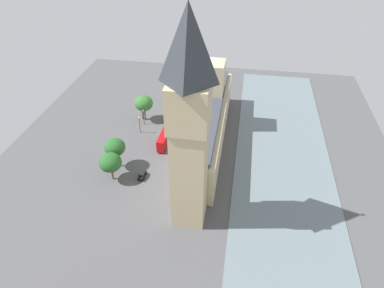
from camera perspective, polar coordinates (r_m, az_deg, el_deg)
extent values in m
plane|color=#4C4C4F|center=(122.85, 1.41, 0.47)|extent=(131.81, 131.81, 0.00)
cube|color=slate|center=(122.97, 14.71, -0.78)|extent=(31.10, 118.63, 0.25)
cube|color=#CCBA8E|center=(119.05, 2.41, 2.85)|extent=(12.21, 61.81, 12.65)
cube|color=#CCBA8E|center=(125.28, 3.16, 8.06)|extent=(8.79, 8.79, 25.46)
cube|color=#383D47|center=(115.28, 2.50, 5.80)|extent=(9.28, 59.33, 1.60)
cone|color=#CCBA8E|center=(140.25, 1.66, 11.84)|extent=(1.20, 1.20, 2.41)
cone|color=#CCBA8E|center=(123.88, 0.42, 8.26)|extent=(1.20, 1.20, 2.01)
cone|color=#CCBA8E|center=(107.89, -1.15, 3.87)|extent=(1.20, 1.20, 2.78)
cone|color=#CCBA8E|center=(93.13, -3.21, -2.21)|extent=(1.20, 1.20, 2.67)
cube|color=tan|center=(86.14, -0.45, -5.39)|extent=(8.33, 8.33, 29.15)
cube|color=tan|center=(74.26, -0.52, 6.33)|extent=(9.16, 9.16, 11.25)
cylinder|color=silver|center=(75.12, -4.10, 6.61)|extent=(0.25, 6.33, 6.33)
torus|color=black|center=(75.12, -4.10, 6.61)|extent=(0.24, 6.57, 6.57)
cylinder|color=silver|center=(78.33, 0.08, 8.03)|extent=(6.33, 0.25, 6.33)
torus|color=black|center=(78.33, 0.08, 8.03)|extent=(6.57, 0.24, 6.57)
pyramid|color=#2D3338|center=(68.43, -0.59, 16.37)|extent=(9.16, 9.16, 16.28)
cube|color=gold|center=(141.51, -3.54, 6.03)|extent=(2.14, 4.53, 0.75)
cube|color=black|center=(140.98, -3.58, 6.23)|extent=(1.72, 2.57, 0.65)
cylinder|color=black|center=(143.09, -3.71, 6.22)|extent=(0.29, 0.69, 0.68)
cylinder|color=black|center=(142.66, -3.05, 6.14)|extent=(0.29, 0.69, 0.68)
cylinder|color=black|center=(140.75, -4.03, 5.65)|extent=(0.29, 0.69, 0.68)
cylinder|color=black|center=(140.31, -3.36, 5.57)|extent=(0.29, 0.69, 0.68)
cube|color=#19472D|center=(134.67, -4.23, 4.29)|extent=(1.80, 4.23, 0.75)
cube|color=black|center=(134.12, -4.26, 4.49)|extent=(1.49, 2.38, 0.65)
cylinder|color=black|center=(136.12, -4.43, 4.47)|extent=(0.27, 0.69, 0.68)
cylinder|color=black|center=(135.83, -3.79, 4.43)|extent=(0.27, 0.69, 0.68)
cylinder|color=black|center=(133.91, -4.66, 3.87)|extent=(0.27, 0.69, 0.68)
cylinder|color=black|center=(133.61, -4.01, 3.82)|extent=(0.27, 0.69, 0.68)
cube|color=#B20C0F|center=(119.66, -4.71, 0.81)|extent=(2.74, 10.55, 4.20)
cube|color=black|center=(119.61, -4.71, 0.84)|extent=(2.79, 10.16, 0.70)
cylinder|color=black|center=(117.80, -4.57, -1.10)|extent=(0.37, 1.11, 1.10)
cylinder|color=black|center=(118.34, -5.64, -0.97)|extent=(0.37, 1.11, 1.10)
cylinder|color=black|center=(123.50, -3.71, 0.93)|extent=(0.37, 1.11, 1.10)
cylinder|color=black|center=(124.02, -4.74, 1.04)|extent=(0.37, 1.11, 1.10)
cube|color=black|center=(108.41, -8.28, -5.20)|extent=(2.02, 4.29, 0.75)
cube|color=black|center=(108.09, -8.28, -4.85)|extent=(1.64, 2.43, 0.65)
cylinder|color=black|center=(107.48, -8.08, -5.88)|extent=(0.28, 0.69, 0.68)
cylinder|color=black|center=(107.98, -8.91, -5.74)|extent=(0.28, 0.69, 0.68)
cylinder|color=black|center=(109.34, -7.62, -4.96)|extent=(0.28, 0.69, 0.68)
cylinder|color=black|center=(109.83, -8.44, -4.83)|extent=(0.28, 0.69, 0.68)
cylinder|color=#336B60|center=(138.38, 0.00, 5.32)|extent=(0.45, 0.45, 1.33)
sphere|color=#8C6647|center=(137.97, 0.00, 5.61)|extent=(0.26, 0.26, 0.26)
cube|color=maroon|center=(138.58, 0.02, 5.41)|extent=(0.31, 0.10, 0.24)
cylinder|color=black|center=(128.32, -0.72, 2.59)|extent=(0.49, 0.49, 1.37)
sphere|color=tan|center=(127.87, -0.72, 2.90)|extent=(0.26, 0.26, 0.26)
cube|color=gray|center=(128.22, -0.59, 2.60)|extent=(0.13, 0.32, 0.25)
cylinder|color=maroon|center=(124.50, -1.28, 1.43)|extent=(0.62, 0.62, 1.44)
sphere|color=beige|center=(124.01, -1.28, 1.75)|extent=(0.28, 0.28, 0.28)
cube|color=#336B60|center=(124.32, -1.16, 1.41)|extent=(0.21, 0.35, 0.26)
cylinder|color=brown|center=(112.91, -12.39, -2.58)|extent=(0.56, 0.56, 5.12)
ellipsoid|color=#235623|center=(109.90, -12.72, -0.54)|extent=(6.57, 6.57, 5.58)
cylinder|color=brown|center=(135.37, -8.21, 5.09)|extent=(0.56, 0.56, 5.14)
ellipsoid|color=#387533|center=(133.06, -8.38, 6.80)|extent=(5.48, 5.48, 4.66)
cylinder|color=brown|center=(134.79, -7.84, 4.90)|extent=(0.56, 0.56, 4.80)
ellipsoid|color=#2D6628|center=(132.28, -8.02, 6.74)|extent=(6.92, 6.92, 5.88)
cylinder|color=brown|center=(108.65, -13.10, -4.87)|extent=(0.56, 0.56, 4.04)
ellipsoid|color=#235623|center=(105.77, -13.43, -3.00)|extent=(6.83, 6.83, 5.80)
cylinder|color=black|center=(126.99, -8.68, 3.09)|extent=(0.18, 0.18, 6.38)
sphere|color=#F2EAC6|center=(125.15, -8.82, 4.42)|extent=(0.56, 0.56, 0.56)
cylinder|color=black|center=(131.81, -8.03, 4.35)|extent=(0.18, 0.18, 5.80)
sphere|color=#F2EAC6|center=(130.17, -8.14, 5.54)|extent=(0.56, 0.56, 0.56)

